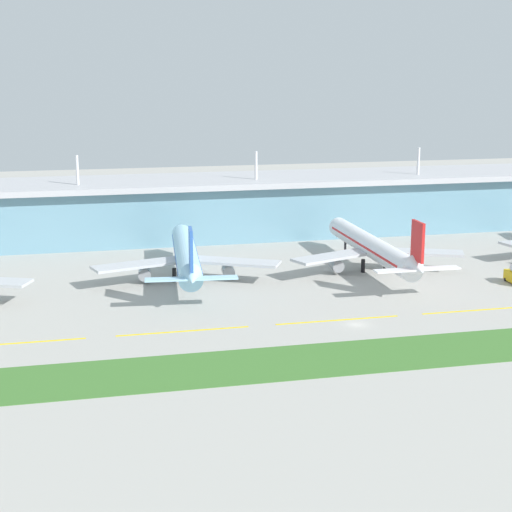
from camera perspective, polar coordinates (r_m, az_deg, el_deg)
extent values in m
plane|color=#A8A59E|center=(176.11, 7.09, -4.80)|extent=(600.00, 600.00, 0.00)
cube|color=#6693A8|center=(268.36, -0.27, 3.34)|extent=(280.00, 28.00, 17.43)
cube|color=#B2B2B7|center=(266.93, -0.27, 5.38)|extent=(288.00, 34.00, 1.80)
cylinder|color=silver|center=(254.13, -12.46, 5.92)|extent=(0.90, 0.90, 9.00)
cylinder|color=silver|center=(260.86, 0.00, 6.40)|extent=(0.90, 0.90, 9.00)
cylinder|color=silver|center=(278.89, 11.35, 6.57)|extent=(0.90, 0.90, 9.00)
cylinder|color=#9ED1EA|center=(212.16, -4.95, 0.12)|extent=(11.22, 54.17, 5.80)
cone|color=#9ED1EA|center=(240.45, -5.26, 1.63)|extent=(5.89, 4.54, 5.51)
cone|color=#9ED1EA|center=(182.81, -4.55, -1.57)|extent=(5.58, 7.09, 5.72)
cube|color=#2D5BB7|center=(182.29, -4.60, 0.47)|extent=(1.34, 6.44, 9.50)
cube|color=#9ED1EA|center=(183.18, -6.28, -1.65)|extent=(10.27, 4.20, 0.36)
cube|color=#9ED1EA|center=(183.67, -2.84, -1.54)|extent=(10.27, 4.20, 0.36)
cube|color=#B7BABF|center=(208.03, -8.20, -0.59)|extent=(24.94, 13.22, 0.70)
cylinder|color=gray|center=(210.07, -7.84, -1.23)|extent=(3.64, 4.80, 3.20)
cube|color=#B7BABF|center=(208.96, -1.61, -0.40)|extent=(24.40, 17.21, 0.70)
cylinder|color=gray|center=(210.90, -1.97, -1.06)|extent=(3.64, 4.80, 3.20)
cylinder|color=black|center=(232.88, -5.15, 0.08)|extent=(0.70, 0.70, 3.60)
cylinder|color=black|center=(210.24, -5.77, -1.34)|extent=(1.10, 1.10, 3.60)
cylinder|color=black|center=(210.49, -4.02, -1.28)|extent=(1.10, 1.10, 3.60)
cube|color=#2D5BB7|center=(212.07, -4.96, 0.22)|extent=(10.72, 48.82, 0.60)
cylinder|color=white|center=(223.58, 8.08, 0.70)|extent=(6.58, 57.73, 5.80)
cone|color=white|center=(252.10, 5.66, 2.15)|extent=(5.56, 4.07, 5.51)
cone|color=white|center=(194.59, 11.34, -0.90)|extent=(5.02, 6.69, 5.72)
cube|color=red|center=(194.08, 11.30, 1.02)|extent=(0.79, 6.41, 9.50)
cube|color=white|center=(192.97, 9.78, -1.01)|extent=(10.04, 3.34, 0.36)
cube|color=white|center=(197.32, 12.74, -0.83)|extent=(10.04, 3.34, 0.36)
cube|color=#B7BABF|center=(215.91, 5.49, -0.02)|extent=(24.83, 15.03, 0.70)
cylinder|color=gray|center=(218.24, 5.66, -0.64)|extent=(3.26, 4.54, 3.20)
cube|color=#B7BABF|center=(224.31, 11.34, 0.27)|extent=(24.76, 15.56, 0.70)
cylinder|color=gray|center=(225.74, 10.88, -0.36)|extent=(3.26, 4.54, 3.20)
cylinder|color=black|center=(244.47, 6.30, 0.67)|extent=(0.70, 0.70, 3.60)
cylinder|color=black|center=(220.79, 7.54, -0.69)|extent=(1.10, 1.10, 3.60)
cylinder|color=black|center=(223.01, 9.08, -0.61)|extent=(1.10, 1.10, 3.60)
cube|color=red|center=(223.50, 8.09, 0.80)|extent=(6.55, 51.97, 0.60)
cube|color=yellow|center=(170.03, -16.62, -5.91)|extent=(28.00, 0.70, 0.04)
cube|color=yellow|center=(171.02, -5.14, -5.29)|extent=(28.00, 0.70, 0.04)
cube|color=yellow|center=(178.59, 5.76, -4.51)|extent=(28.00, 0.70, 0.04)
cube|color=yellow|center=(191.98, 15.43, -3.68)|extent=(28.00, 0.70, 0.04)
cube|color=#3D702D|center=(159.24, 9.47, -6.80)|extent=(300.00, 18.00, 0.10)
cylinder|color=black|center=(219.75, 17.13, -1.59)|extent=(0.42, 0.92, 0.90)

